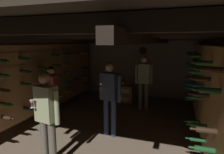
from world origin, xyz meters
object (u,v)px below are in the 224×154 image
Objects in this scene: person_host_center at (110,92)px; person_guest_mid_left at (52,92)px; wine_crate_stack at (126,94)px; person_guest_far_right at (144,77)px; person_guest_near_left at (47,111)px; display_bottle at (123,82)px.

person_guest_mid_left is at bearing -178.30° from person_host_center.
wine_crate_stack is 1.16m from person_guest_far_right.
wine_crate_stack is 2.70m from person_host_center.
person_host_center is 2.08m from person_guest_far_right.
person_host_center reaches higher than person_guest_near_left.
person_guest_mid_left reaches higher than display_bottle.
person_guest_near_left is 1.07× the size of person_guest_mid_left.
person_guest_far_right is (0.79, -0.51, 0.30)m from display_bottle.
person_guest_mid_left is (-1.18, -2.63, 0.63)m from wine_crate_stack.
person_guest_mid_left is at bearing -112.94° from display_bottle.
person_host_center is 1.02× the size of person_guest_near_left.
wine_crate_stack is 0.35× the size of person_guest_far_right.
display_bottle reaches higher than wine_crate_stack.
person_host_center reaches higher than wine_crate_stack.
wine_crate_stack is 2.94m from person_guest_mid_left.
wine_crate_stack is 0.44m from display_bottle.
person_guest_far_right is at bearing 78.54° from person_host_center.
display_bottle is 0.21× the size of person_guest_far_right.
display_bottle is at bearing 147.11° from person_guest_far_right.
person_guest_near_left is 3.59m from person_guest_far_right.
person_guest_near_left is at bearing -57.36° from person_guest_mid_left.
person_guest_mid_left is at bearing 122.64° from person_guest_near_left.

